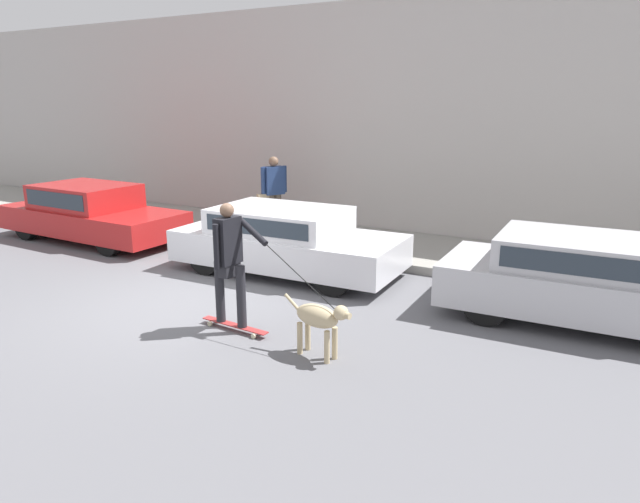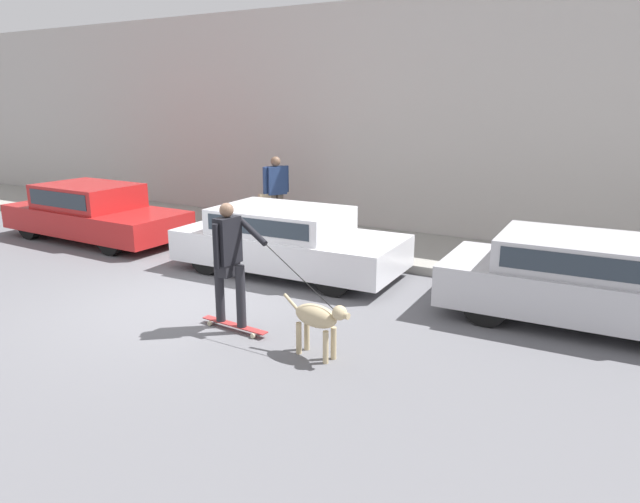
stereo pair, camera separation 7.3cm
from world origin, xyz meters
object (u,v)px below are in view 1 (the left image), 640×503
(parked_car_1, at_px, (286,241))
(dog, at_px, (319,319))
(pedestrian_with_bag, at_px, (273,191))
(fire_hydrant, at_px, (55,208))
(parked_car_0, at_px, (91,214))
(skateboarder, at_px, (230,259))
(parked_car_2, at_px, (585,281))

(parked_car_1, relative_size, dog, 4.15)
(pedestrian_with_bag, bearing_deg, dog, 157.90)
(parked_car_1, relative_size, fire_hydrant, 5.42)
(dog, distance_m, fire_hydrant, 10.49)
(parked_car_0, height_order, parked_car_1, parked_car_0)
(skateboarder, height_order, pedestrian_with_bag, pedestrian_with_bag)
(parked_car_1, relative_size, parked_car_2, 1.05)
(skateboarder, bearing_deg, parked_car_1, 111.15)
(dog, relative_size, skateboarder, 0.44)
(parked_car_0, relative_size, dog, 4.42)
(parked_car_0, distance_m, parked_car_1, 5.22)
(skateboarder, bearing_deg, dog, -2.20)
(parked_car_1, xyz_separation_m, pedestrian_with_bag, (-1.70, 2.15, 0.50))
(parked_car_2, height_order, skateboarder, skateboarder)
(dog, xyz_separation_m, skateboarder, (-1.47, 0.16, 0.51))
(parked_car_1, relative_size, skateboarder, 1.82)
(fire_hydrant, bearing_deg, parked_car_0, -18.69)
(parked_car_1, bearing_deg, parked_car_0, 178.08)
(skateboarder, height_order, fire_hydrant, skateboarder)
(parked_car_0, xyz_separation_m, parked_car_2, (10.22, -0.00, 0.01))
(parked_car_0, distance_m, skateboarder, 6.62)
(dog, xyz_separation_m, fire_hydrant, (-9.84, 3.64, -0.10))
(parked_car_1, height_order, parked_car_2, parked_car_2)
(parked_car_0, height_order, skateboarder, skateboarder)
(parked_car_0, bearing_deg, pedestrian_with_bag, 32.78)
(parked_car_1, height_order, dog, parked_car_1)
(parked_car_1, bearing_deg, skateboarder, -74.94)
(skateboarder, relative_size, pedestrian_with_bag, 1.35)
(parked_car_0, xyz_separation_m, fire_hydrant, (-2.33, 0.79, -0.20))
(parked_car_0, bearing_deg, parked_car_2, 1.34)
(parked_car_1, xyz_separation_m, fire_hydrant, (-7.55, 0.79, -0.19))
(pedestrian_with_bag, relative_size, fire_hydrant, 2.20)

